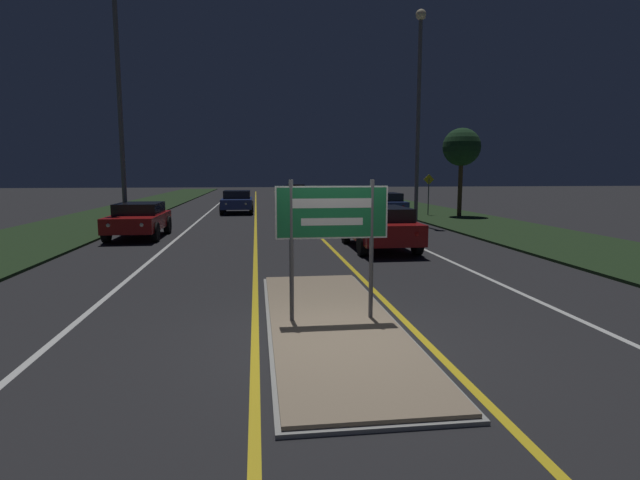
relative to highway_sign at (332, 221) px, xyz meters
The scene contains 21 objects.
ground_plane 1.87m from the highway_sign, 90.00° to the right, with size 160.00×160.00×0.00m, color #232326.
median_island 1.67m from the highway_sign, 90.00° to the left, with size 2.11×6.95×0.10m.
verge_left 21.52m from the highway_sign, 116.28° to the left, with size 5.00×100.00×0.08m.
verge_right 21.52m from the highway_sign, 63.72° to the left, with size 5.00×100.00×0.08m.
centre_line_yellow_left 24.33m from the highway_sign, 92.94° to the left, with size 0.12×70.00×0.01m.
centre_line_yellow_right 24.33m from the highway_sign, 87.06° to the left, with size 0.12×70.00×0.01m.
lane_line_white_left 24.66m from the highway_sign, 99.83° to the left, with size 0.12×70.00×0.01m.
lane_line_white_right 24.66m from the highway_sign, 80.17° to the left, with size 0.12×70.00×0.01m.
edge_line_white_left 25.34m from the highway_sign, 106.54° to the left, with size 0.10×70.00×0.01m.
edge_line_white_right 25.34m from the highway_sign, 73.46° to the left, with size 0.10×70.00×0.01m.
highway_sign is the anchor object (origin of this frame).
streetlight_left_near 15.19m from the highway_sign, 116.30° to the left, with size 0.52×0.52×9.84m.
streetlight_right_near 17.21m from the highway_sign, 67.29° to the left, with size 0.49×0.49×9.89m.
car_receding_0 8.44m from the highway_sign, 70.73° to the left, with size 1.92×4.50×1.39m.
car_receding_1 20.53m from the highway_sign, 73.24° to the left, with size 1.98×4.17×1.36m.
car_receding_2 28.64m from the highway_sign, 78.47° to the left, with size 2.01×4.19×1.47m.
car_receding_3 40.13m from the highway_sign, 86.39° to the left, with size 1.91×4.75×1.39m.
car_approaching_0 13.19m from the highway_sign, 115.49° to the left, with size 1.91×4.10×1.32m.
car_approaching_1 23.44m from the highway_sign, 95.80° to the left, with size 1.95×4.06×1.38m.
warning_sign 21.45m from the highway_sign, 66.47° to the left, with size 0.60×0.06×2.31m.
roadside_palm_right 21.40m from the highway_sign, 61.82° to the left, with size 2.07×2.07×4.83m.
Camera 1 is at (-1.19, -7.07, 2.47)m, focal length 28.00 mm.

